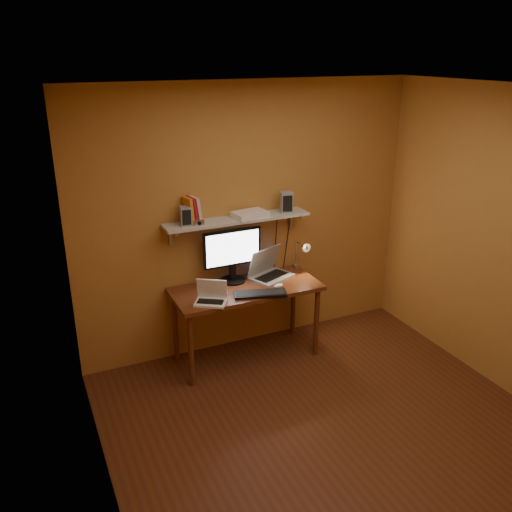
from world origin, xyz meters
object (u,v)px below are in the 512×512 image
wall_shelf (237,220)px  speaker_left (186,216)px  laptop (268,269)px  speaker_right (286,202)px  keyboard (260,294)px  netbook (211,296)px  router (250,214)px  desk (246,295)px  monitor (232,253)px  mouse (278,286)px  shelf_camera (199,223)px  desk_lamp (302,252)px

wall_shelf → speaker_left: speaker_left is taller
laptop → speaker_right: size_ratio=2.40×
laptop → keyboard: laptop is taller
netbook → router: router is taller
desk → monitor: size_ratio=2.44×
monitor → laptop: monitor is taller
keyboard → router: (0.07, 0.39, 0.64)m
monitor → mouse: (0.33, -0.32, -0.27)m
speaker_left → shelf_camera: (0.10, -0.06, -0.06)m
speaker_right → router: (-0.38, -0.00, -0.07)m
monitor → router: (0.18, -0.01, 0.36)m
netbook → mouse: (0.68, 0.03, -0.04)m
mouse → shelf_camera: bearing=148.1°
wall_shelf → monitor: 0.32m
monitor → laptop: (0.36, -0.04, -0.22)m
wall_shelf → router: router is taller
keyboard → shelf_camera: 0.85m
monitor → desk_lamp: monitor is taller
laptop → netbook: laptop is taller
speaker_right → shelf_camera: speaker_right is taller
netbook → mouse: size_ratio=3.52×
wall_shelf → speaker_right: size_ratio=7.04×
laptop → speaker_right: bearing=-13.2°
laptop → speaker_right: 0.68m
laptop → speaker_right: speaker_right is taller
speaker_right → netbook: bearing=-144.6°
wall_shelf → netbook: wall_shelf is taller
wall_shelf → speaker_left: (-0.50, -0.01, 0.10)m
wall_shelf → speaker_left: bearing=-178.4°
desk → desk_lamp: bearing=10.8°
monitor → laptop: size_ratio=1.20×
monitor → laptop: 0.42m
mouse → speaker_left: bearing=146.7°
laptop → shelf_camera: bearing=158.7°
wall_shelf → router: bearing=-8.4°
desk → netbook: 0.46m
mouse → speaker_right: 0.81m
monitor → router: bearing=-3.4°
speaker_right → speaker_left: bearing=-165.2°
netbook → keyboard: (0.45, -0.05, -0.04)m
desk → keyboard: 0.24m
monitor → keyboard: monitor is taller
wall_shelf → desk_lamp: 0.77m
laptop → shelf_camera: (-0.70, -0.02, 0.58)m
netbook → desk_lamp: bearing=47.4°
mouse → netbook: bearing=171.3°
laptop → router: router is taller
keyboard → speaker_right: (0.46, 0.39, 0.71)m
laptop → monitor: bearing=150.2°
laptop → netbook: bearing=-179.7°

